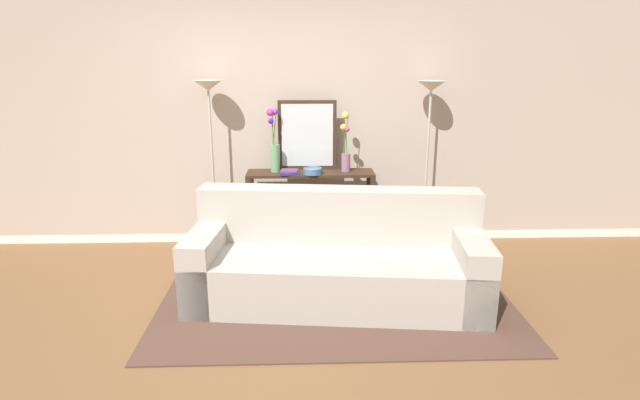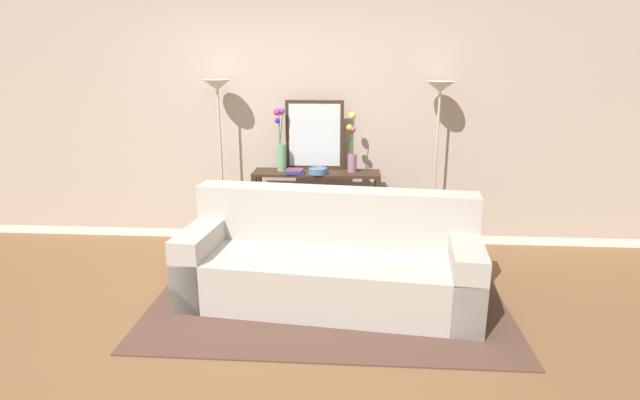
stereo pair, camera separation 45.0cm
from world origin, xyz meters
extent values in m
cube|color=brown|center=(0.00, 0.00, -0.01)|extent=(16.00, 16.00, 0.02)
cube|color=white|center=(0.00, 1.98, 0.04)|extent=(12.00, 0.15, 0.09)
cube|color=#B7A899|center=(0.00, 1.98, 1.35)|extent=(12.00, 0.14, 2.51)
cube|color=#51382D|center=(0.54, 0.37, 0.01)|extent=(2.86, 1.58, 0.01)
cube|color=#ADA89E|center=(0.54, 0.47, 0.21)|extent=(2.43, 1.11, 0.42)
cube|color=#ADA89E|center=(0.57, 0.78, 0.65)|extent=(2.37, 0.50, 0.46)
cube|color=#ADA89E|center=(-0.52, 0.58, 0.30)|extent=(0.33, 0.89, 0.60)
cube|color=#ADA89E|center=(1.59, 0.36, 0.30)|extent=(0.33, 0.89, 0.60)
cube|color=#382619|center=(0.35, 1.63, 0.82)|extent=(1.27, 0.32, 0.03)
cube|color=#382619|center=(0.35, 1.63, 0.15)|extent=(1.17, 0.28, 0.01)
cube|color=#382619|center=(-0.26, 1.49, 0.40)|extent=(0.05, 0.05, 0.81)
cube|color=#382619|center=(0.96, 1.49, 0.40)|extent=(0.05, 0.05, 0.81)
cube|color=#382619|center=(-0.26, 1.76, 0.40)|extent=(0.05, 0.05, 0.81)
cube|color=#382619|center=(0.96, 1.76, 0.40)|extent=(0.05, 0.05, 0.81)
cylinder|color=#B7B2A8|center=(-0.63, 1.67, 0.01)|extent=(0.26, 0.26, 0.02)
cylinder|color=#B7B2A8|center=(-0.63, 1.67, 0.82)|extent=(0.02, 0.02, 1.60)
cone|color=silver|center=(-0.63, 1.67, 1.68)|extent=(0.28, 0.28, 0.10)
cylinder|color=#B7B2A8|center=(1.53, 1.67, 0.01)|extent=(0.26, 0.26, 0.02)
cylinder|color=#B7B2A8|center=(1.53, 1.67, 0.82)|extent=(0.02, 0.02, 1.60)
cone|color=silver|center=(1.53, 1.67, 1.67)|extent=(0.28, 0.28, 0.10)
cube|color=#382619|center=(0.32, 1.76, 1.18)|extent=(0.58, 0.02, 0.69)
cube|color=silver|center=(0.32, 1.75, 1.18)|extent=(0.51, 0.01, 0.62)
cylinder|color=#669E6B|center=(0.00, 1.65, 0.97)|extent=(0.09, 0.09, 0.27)
cylinder|color=#3D7538|center=(-0.02, 1.64, 1.26)|extent=(0.01, 0.03, 0.31)
sphere|color=#D3317F|center=(-0.04, 1.64, 1.42)|extent=(0.07, 0.07, 0.07)
cylinder|color=#3D7538|center=(0.00, 1.66, 1.27)|extent=(0.04, 0.01, 0.32)
sphere|color=#7440E2|center=(0.00, 1.68, 1.42)|extent=(0.07, 0.07, 0.07)
cylinder|color=#3D7538|center=(-0.02, 1.64, 1.22)|extent=(0.02, 0.03, 0.23)
sphere|color=#5518D7|center=(-0.03, 1.63, 1.34)|extent=(0.05, 0.05, 0.05)
cylinder|color=gray|center=(0.70, 1.65, 0.92)|extent=(0.09, 0.09, 0.18)
cylinder|color=#3D7538|center=(0.70, 1.66, 1.20)|extent=(0.05, 0.02, 0.37)
sphere|color=#E9DA4F|center=(0.69, 1.68, 1.39)|extent=(0.07, 0.07, 0.07)
cylinder|color=#3D7538|center=(0.69, 1.64, 1.14)|extent=(0.01, 0.02, 0.26)
sphere|color=gold|center=(0.67, 1.64, 1.28)|extent=(0.06, 0.06, 0.06)
cylinder|color=#3D7538|center=(0.71, 1.64, 1.14)|extent=(0.02, 0.01, 0.25)
sphere|color=#D13A83|center=(0.71, 1.62, 1.26)|extent=(0.05, 0.05, 0.05)
cylinder|color=#4C7093|center=(0.37, 1.53, 0.86)|extent=(0.18, 0.18, 0.05)
torus|color=#4C7093|center=(0.37, 1.53, 0.89)|extent=(0.18, 0.18, 0.01)
cube|color=navy|center=(0.14, 1.53, 0.85)|extent=(0.19, 0.16, 0.03)
cube|color=#6B3360|center=(0.14, 1.54, 0.87)|extent=(0.18, 0.16, 0.01)
cube|color=silver|center=(-0.15, 1.63, 0.06)|extent=(0.04, 0.17, 0.13)
cube|color=#6B3360|center=(-0.12, 1.63, 0.05)|extent=(0.03, 0.15, 0.10)
cube|color=tan|center=(-0.07, 1.63, 0.06)|extent=(0.06, 0.14, 0.11)
cube|color=navy|center=(-0.01, 1.63, 0.05)|extent=(0.05, 0.14, 0.10)
cube|color=#1E7075|center=(0.04, 1.63, 0.05)|extent=(0.06, 0.16, 0.10)
cube|color=gold|center=(0.10, 1.63, 0.05)|extent=(0.05, 0.14, 0.11)
camera|label=1|loc=(0.28, -3.32, 1.95)|focal=28.47mm
camera|label=2|loc=(0.73, -3.31, 1.95)|focal=28.47mm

